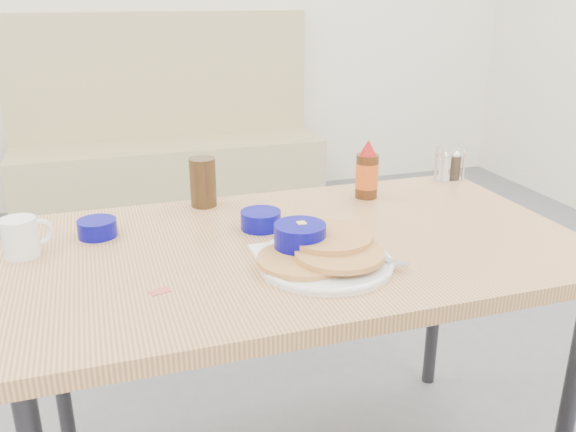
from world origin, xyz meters
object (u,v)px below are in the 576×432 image
object	(u,v)px
grits_setting	(300,243)
syrup_bottle	(367,173)
dining_table	(297,264)
butter_bowl	(261,220)
booth_bench	(169,155)
creamer_bowl	(97,228)
amber_tumbler	(203,182)
coffee_mug	(22,236)
condiment_caddy	(450,168)
pancake_plate	(325,256)

from	to	relation	value
grits_setting	syrup_bottle	xyz separation A→B (m)	(0.33, 0.35, 0.04)
dining_table	butter_bowl	distance (m)	0.16
booth_bench	creamer_bowl	size ratio (longest dim) A/B	19.52
grits_setting	amber_tumbler	world-z (taller)	amber_tumbler
dining_table	coffee_mug	xyz separation A→B (m)	(-0.64, 0.12, 0.11)
grits_setting	creamer_bowl	distance (m)	0.52
dining_table	creamer_bowl	xyz separation A→B (m)	(-0.47, 0.19, 0.08)
amber_tumbler	syrup_bottle	xyz separation A→B (m)	(0.48, -0.08, 0.01)
condiment_caddy	pancake_plate	bearing A→B (deg)	-142.09
condiment_caddy	syrup_bottle	world-z (taller)	syrup_bottle
syrup_bottle	condiment_caddy	bearing A→B (deg)	12.94
grits_setting	butter_bowl	world-z (taller)	grits_setting
syrup_bottle	pancake_plate	bearing A→B (deg)	-125.52
coffee_mug	booth_bench	bearing A→B (deg)	75.22
booth_bench	condiment_caddy	size ratio (longest dim) A/B	16.94
dining_table	amber_tumbler	size ratio (longest dim) A/B	9.97
booth_bench	creamer_bowl	bearing A→B (deg)	-101.30
grits_setting	butter_bowl	bearing A→B (deg)	100.29
butter_bowl	pancake_plate	bearing A→B (deg)	-73.73
pancake_plate	creamer_bowl	world-z (taller)	pancake_plate
condiment_caddy	syrup_bottle	distance (m)	0.34
coffee_mug	condiment_caddy	bearing A→B (deg)	9.65
booth_bench	condiment_caddy	distance (m)	2.33
pancake_plate	butter_bowl	size ratio (longest dim) A/B	3.06
pancake_plate	grits_setting	bearing A→B (deg)	124.29
grits_setting	coffee_mug	bearing A→B (deg)	160.87
pancake_plate	amber_tumbler	bearing A→B (deg)	110.68
coffee_mug	grits_setting	bearing A→B (deg)	-19.13
dining_table	pancake_plate	bearing A→B (deg)	-84.32
coffee_mug	condiment_caddy	xyz separation A→B (m)	(1.28, 0.22, -0.01)
coffee_mug	pancake_plate	bearing A→B (deg)	-22.51
grits_setting	condiment_caddy	distance (m)	0.79
coffee_mug	amber_tumbler	bearing A→B (deg)	24.91
grits_setting	creamer_bowl	bearing A→B (deg)	147.73
coffee_mug	creamer_bowl	bearing A→B (deg)	22.02
booth_bench	grits_setting	size ratio (longest dim) A/B	8.60
butter_bowl	dining_table	bearing A→B (deg)	-61.75
booth_bench	butter_bowl	size ratio (longest dim) A/B	18.04
coffee_mug	syrup_bottle	bearing A→B (deg)	8.47
creamer_bowl	amber_tumbler	distance (m)	0.34
booth_bench	butter_bowl	bearing A→B (deg)	-91.46
butter_bowl	booth_bench	bearing A→B (deg)	88.54
pancake_plate	creamer_bowl	bearing A→B (deg)	145.02
dining_table	creamer_bowl	world-z (taller)	creamer_bowl
dining_table	creamer_bowl	distance (m)	0.51
pancake_plate	coffee_mug	world-z (taller)	coffee_mug
amber_tumbler	condiment_caddy	xyz separation A→B (m)	(0.81, 0.00, -0.03)
booth_bench	dining_table	world-z (taller)	booth_bench
syrup_bottle	butter_bowl	bearing A→B (deg)	-158.08
creamer_bowl	booth_bench	bearing A→B (deg)	78.70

